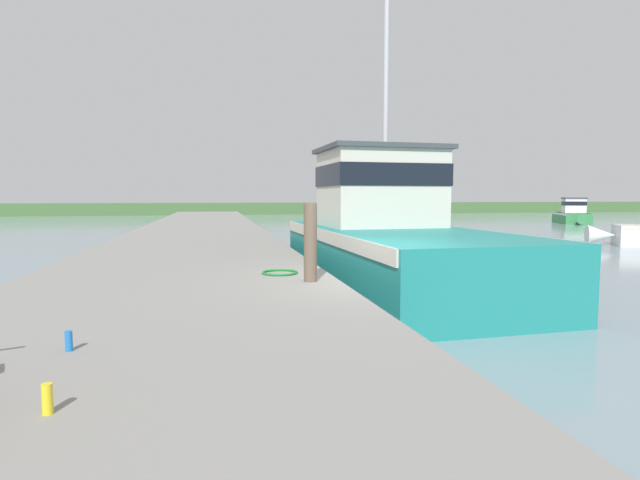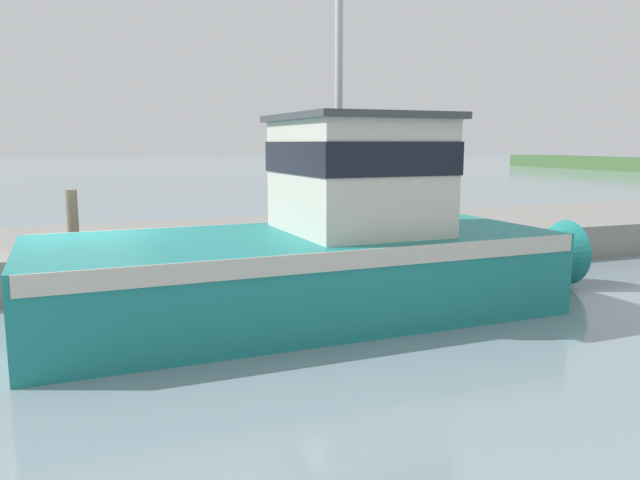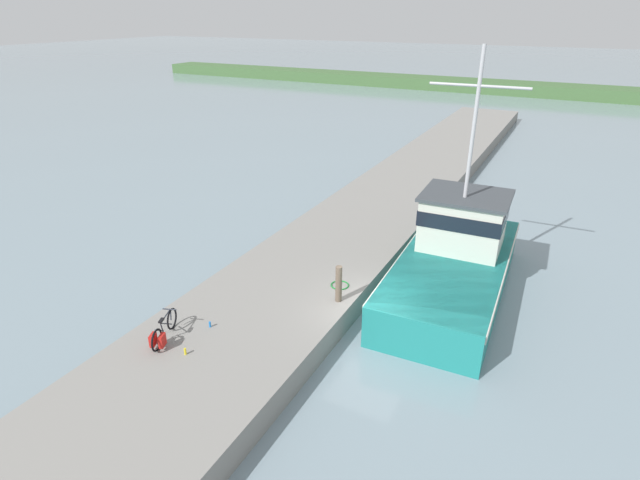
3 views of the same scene
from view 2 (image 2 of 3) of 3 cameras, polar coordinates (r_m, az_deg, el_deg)
ground_plane at (r=12.77m, az=-21.17°, el=-6.06°), size 320.00×320.00×0.00m
dock_pier at (r=16.04m, az=-21.19°, el=-1.44°), size 5.49×80.00×0.90m
fishing_boat_main at (r=11.54m, az=0.31°, el=-0.44°), size 4.15×11.18×8.99m
mooring_post at (r=13.67m, az=-21.66°, el=1.54°), size 0.22×0.22×1.32m
hose_coil at (r=14.17m, az=-17.66°, el=-0.61°), size 0.67×0.67×0.04m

